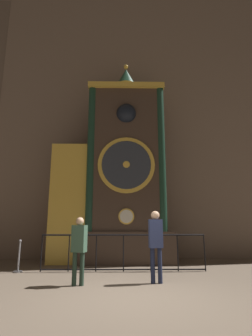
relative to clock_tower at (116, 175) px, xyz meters
name	(u,v)px	position (x,y,z in m)	size (l,w,h in m)	color
ground_plane	(135,298)	(0.50, -4.93, -3.42)	(28.00, 28.00, 0.00)	brown
cathedral_back_wall	(126,104)	(0.42, 1.35, 3.79)	(24.00, 0.32, 14.43)	#7A6656
clock_tower	(116,175)	(0.00, 0.00, 0.00)	(4.75, 1.84, 8.49)	#423328
railing_fence	(123,250)	(0.29, -1.88, -2.79)	(5.20, 0.05, 1.13)	black
visitor_near	(79,244)	(-0.82, -3.80, -2.46)	(0.39, 0.31, 1.61)	#213427
visitor_far	(156,238)	(1.11, -3.59, -2.34)	(0.36, 0.24, 1.78)	#1B213A
stanchion_post	(18,262)	(-2.95, -1.98, -3.11)	(0.28, 0.28, 0.97)	gray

